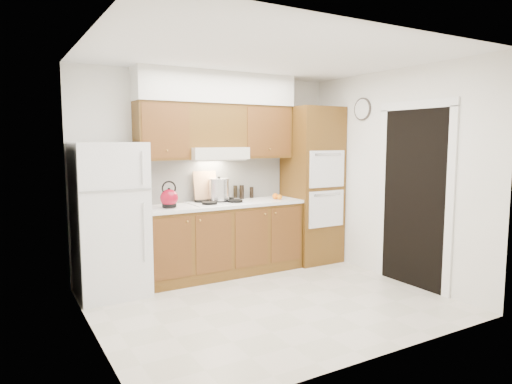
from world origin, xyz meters
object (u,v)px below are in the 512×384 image
kettle (169,198)px  stock_pot (219,190)px  fridge (110,219)px  oven_cabinet (312,185)px

kettle → stock_pot: bearing=16.5°
fridge → stock_pot: bearing=5.1°
oven_cabinet → stock_pot: size_ratio=8.15×
oven_cabinet → stock_pot: bearing=176.3°
stock_pot → oven_cabinet: bearing=-3.7°
kettle → stock_pot: (0.72, 0.14, 0.05)m
fridge → stock_pot: fridge is taller
fridge → oven_cabinet: 2.86m
fridge → kettle: bearing=-1.1°
kettle → stock_pot: stock_pot is taller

